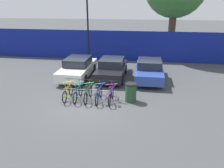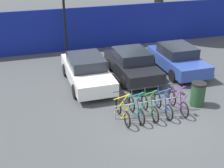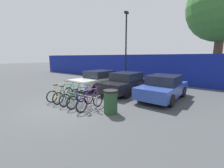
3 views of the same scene
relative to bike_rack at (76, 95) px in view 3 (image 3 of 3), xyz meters
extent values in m
plane|color=#424447|center=(0.01, -0.68, -0.47)|extent=(120.00, 120.00, 0.00)
cube|color=navy|center=(0.01, 8.82, 0.86)|extent=(36.00, 0.16, 2.68)
cylinder|color=gray|center=(0.00, 0.00, 0.08)|extent=(2.91, 0.04, 0.04)
cylinder|color=gray|center=(-1.46, 0.00, -0.20)|extent=(0.04, 0.04, 0.55)
cylinder|color=gray|center=(1.46, 0.00, -0.20)|extent=(0.04, 0.04, 0.55)
torus|color=black|center=(-1.21, -0.68, -0.14)|extent=(0.06, 0.66, 0.66)
torus|color=black|center=(-1.21, 0.37, -0.14)|extent=(0.06, 0.66, 0.66)
cylinder|color=yellow|center=(-1.21, 0.01, 0.18)|extent=(0.60, 0.04, 0.76)
cylinder|color=yellow|center=(-1.21, -0.05, 0.49)|extent=(0.68, 0.04, 0.16)
cylinder|color=yellow|center=(-1.21, -0.33, 0.12)|extent=(0.14, 0.04, 0.63)
cylinder|color=yellow|center=(-1.21, -0.53, 0.14)|extent=(0.32, 0.03, 0.58)
cylinder|color=yellow|center=(-1.21, -0.48, -0.17)|extent=(0.40, 0.03, 0.08)
cylinder|color=yellow|center=(-1.21, 0.33, 0.20)|extent=(0.12, 0.04, 0.69)
cylinder|color=black|center=(-1.21, 0.29, 0.57)|extent=(0.52, 0.03, 0.03)
cube|color=black|center=(-1.21, -0.42, 0.46)|extent=(0.10, 0.22, 0.05)
torus|color=black|center=(-0.63, -0.68, -0.14)|extent=(0.06, 0.66, 0.66)
torus|color=black|center=(-0.63, 0.37, -0.14)|extent=(0.06, 0.66, 0.66)
cylinder|color=#197A7F|center=(-0.63, 0.01, 0.18)|extent=(0.60, 0.04, 0.76)
cylinder|color=#197A7F|center=(-0.63, -0.05, 0.49)|extent=(0.68, 0.04, 0.16)
cylinder|color=#197A7F|center=(-0.63, -0.33, 0.12)|extent=(0.14, 0.04, 0.63)
cylinder|color=#197A7F|center=(-0.63, -0.53, 0.14)|extent=(0.32, 0.03, 0.58)
cylinder|color=#197A7F|center=(-0.63, -0.48, -0.17)|extent=(0.40, 0.03, 0.08)
cylinder|color=#197A7F|center=(-0.63, 0.33, 0.20)|extent=(0.12, 0.04, 0.69)
cylinder|color=black|center=(-0.63, 0.29, 0.57)|extent=(0.52, 0.03, 0.03)
cube|color=black|center=(-0.63, -0.42, 0.46)|extent=(0.10, 0.22, 0.05)
torus|color=black|center=(-0.06, -0.68, -0.14)|extent=(0.06, 0.66, 0.66)
torus|color=black|center=(-0.06, 0.37, -0.14)|extent=(0.06, 0.66, 0.66)
cylinder|color=#288438|center=(-0.06, 0.01, 0.18)|extent=(0.60, 0.04, 0.76)
cylinder|color=#288438|center=(-0.06, -0.05, 0.49)|extent=(0.68, 0.04, 0.16)
cylinder|color=#288438|center=(-0.06, -0.33, 0.12)|extent=(0.14, 0.04, 0.63)
cylinder|color=#288438|center=(-0.06, -0.53, 0.14)|extent=(0.32, 0.03, 0.58)
cylinder|color=#288438|center=(-0.06, -0.48, -0.17)|extent=(0.40, 0.03, 0.08)
cylinder|color=#288438|center=(-0.06, 0.33, 0.20)|extent=(0.12, 0.04, 0.69)
cylinder|color=black|center=(-0.06, 0.29, 0.57)|extent=(0.52, 0.03, 0.03)
cube|color=black|center=(-0.06, -0.42, 0.46)|extent=(0.10, 0.22, 0.05)
torus|color=black|center=(0.54, -0.68, -0.14)|extent=(0.06, 0.66, 0.66)
torus|color=black|center=(0.54, 0.37, -0.14)|extent=(0.06, 0.66, 0.66)
cylinder|color=#284CB7|center=(0.54, 0.01, 0.18)|extent=(0.60, 0.04, 0.76)
cylinder|color=#284CB7|center=(0.54, -0.05, 0.49)|extent=(0.68, 0.04, 0.16)
cylinder|color=#284CB7|center=(0.54, -0.33, 0.12)|extent=(0.14, 0.04, 0.63)
cylinder|color=#284CB7|center=(0.54, -0.53, 0.14)|extent=(0.32, 0.03, 0.58)
cylinder|color=#284CB7|center=(0.54, -0.48, -0.17)|extent=(0.40, 0.03, 0.08)
cylinder|color=#284CB7|center=(0.54, 0.33, 0.20)|extent=(0.12, 0.04, 0.69)
cylinder|color=black|center=(0.54, 0.29, 0.57)|extent=(0.52, 0.03, 0.03)
cube|color=black|center=(0.54, -0.42, 0.46)|extent=(0.10, 0.22, 0.05)
torus|color=black|center=(1.21, -0.68, -0.14)|extent=(0.06, 0.66, 0.66)
torus|color=black|center=(1.21, 0.37, -0.14)|extent=(0.06, 0.66, 0.66)
cylinder|color=#752D99|center=(1.21, 0.01, 0.18)|extent=(0.60, 0.04, 0.76)
cylinder|color=#752D99|center=(1.21, -0.05, 0.49)|extent=(0.68, 0.04, 0.16)
cylinder|color=#752D99|center=(1.21, -0.33, 0.12)|extent=(0.14, 0.04, 0.63)
cylinder|color=#752D99|center=(1.21, -0.53, 0.14)|extent=(0.32, 0.03, 0.58)
cylinder|color=#752D99|center=(1.21, -0.48, -0.17)|extent=(0.40, 0.03, 0.08)
cylinder|color=#752D99|center=(1.21, 0.33, 0.20)|extent=(0.12, 0.04, 0.69)
cylinder|color=black|center=(1.21, 0.29, 0.57)|extent=(0.52, 0.03, 0.03)
cube|color=black|center=(1.21, -0.42, 0.46)|extent=(0.10, 0.22, 0.05)
cube|color=silver|center=(-1.76, 3.57, 0.09)|extent=(1.80, 4.49, 0.62)
cube|color=#1E232D|center=(-1.76, 3.68, 0.66)|extent=(1.58, 2.07, 0.52)
cylinder|color=black|center=(-2.61, 4.87, -0.15)|extent=(0.20, 0.64, 0.64)
cylinder|color=black|center=(-0.90, 4.87, -0.15)|extent=(0.20, 0.64, 0.64)
cylinder|color=black|center=(-2.61, 2.27, -0.15)|extent=(0.20, 0.64, 0.64)
cylinder|color=black|center=(-0.90, 2.27, -0.15)|extent=(0.20, 0.64, 0.64)
cube|color=black|center=(0.65, 3.72, 0.09)|extent=(1.80, 4.11, 0.62)
cube|color=#1E232D|center=(0.65, 3.83, 0.66)|extent=(1.58, 1.89, 0.52)
cylinder|color=black|center=(-0.21, 4.92, -0.15)|extent=(0.20, 0.64, 0.64)
cylinder|color=black|center=(1.50, 4.92, -0.15)|extent=(0.20, 0.64, 0.64)
cylinder|color=black|center=(-0.21, 2.53, -0.15)|extent=(0.20, 0.64, 0.64)
cylinder|color=black|center=(1.50, 2.53, -0.15)|extent=(0.20, 0.64, 0.64)
cube|color=#2D479E|center=(3.24, 3.74, 0.09)|extent=(1.80, 4.07, 0.62)
cube|color=#1E232D|center=(3.24, 3.84, 0.66)|extent=(1.58, 1.87, 0.52)
cylinder|color=black|center=(2.38, 4.92, -0.15)|extent=(0.20, 0.64, 0.64)
cylinder|color=black|center=(4.09, 4.92, -0.15)|extent=(0.20, 0.64, 0.64)
cylinder|color=black|center=(2.38, 2.56, -0.15)|extent=(0.20, 0.64, 0.64)
cylinder|color=black|center=(4.09, 2.56, -0.15)|extent=(0.20, 0.64, 0.64)
cylinder|color=black|center=(-2.03, 7.83, 2.72)|extent=(0.14, 0.14, 6.40)
cube|color=black|center=(-2.03, 7.83, 6.07)|extent=(0.24, 0.44, 0.20)
cylinder|color=#234728|center=(2.25, 0.07, 0.00)|extent=(0.60, 0.60, 0.95)
cylinder|color=black|center=(2.25, 0.07, 0.52)|extent=(0.63, 0.63, 0.08)
cylinder|color=brown|center=(5.24, 10.62, 1.70)|extent=(0.66, 0.66, 4.34)
sphere|color=#387033|center=(5.24, 10.62, 5.92)|extent=(5.48, 5.48, 5.48)
camera|label=1|loc=(2.88, -10.74, 4.59)|focal=35.00mm
camera|label=2|loc=(-4.75, -10.10, 6.02)|focal=50.00mm
camera|label=3|loc=(6.18, -4.82, 1.96)|focal=24.00mm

